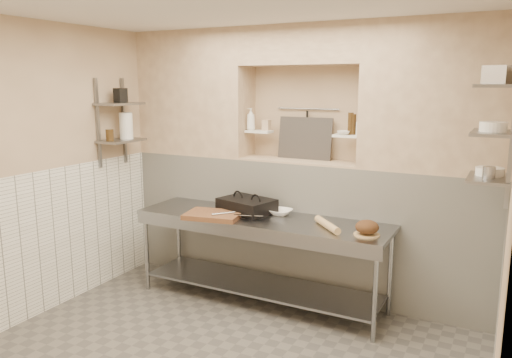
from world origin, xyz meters
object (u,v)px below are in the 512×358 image
Objects in this scene: mixing_bowl at (280,212)px; bowl_alcove at (343,133)px; cutting_board at (213,215)px; jug_left at (126,126)px; prep_table at (260,242)px; panini_press at (247,206)px; rolling_pin at (327,225)px; bread_loaf at (367,227)px; bottle_soap at (251,119)px.

bowl_alcove is (0.53, 0.35, 0.80)m from mixing_bowl.
mixing_bowl reaches higher than cutting_board.
jug_left is (-2.30, -0.59, 0.02)m from bowl_alcove.
mixing_bowl is at bearing 56.01° from prep_table.
panini_press is at bearing 58.29° from cutting_board.
bowl_alcove reaches higher than rolling_pin.
prep_table is 12.58× the size of bread_loaf.
cutting_board is at bearing -171.85° from rolling_pin.
bottle_soap reaches higher than rolling_pin.
rolling_pin is at bearing -84.07° from bowl_alcove.
prep_table is 1.38m from bowl_alcove.
prep_table is at bearing -13.07° from panini_press.
bowl_alcove is at bearing 35.01° from cutting_board.
rolling_pin is 1.54m from bottle_soap.
jug_left reaches higher than mixing_bowl.
bottle_soap is 1.39m from jug_left.
mixing_bowl is at bearing -33.17° from bottle_soap.
rolling_pin is at bearing 173.76° from bread_loaf.
mixing_bowl is 0.81× the size of jug_left.
cutting_board is 1.87× the size of jug_left.
bottle_soap reaches higher than jug_left.
rolling_pin is 1.86× the size of bottle_soap.
rolling_pin is at bearing -0.01° from jug_left.
cutting_board is at bearing -144.99° from bowl_alcove.
jug_left is at bearing 172.41° from cutting_board.
rolling_pin is (0.72, -0.05, 0.29)m from prep_table.
jug_left reaches higher than bowl_alcove.
jug_left reaches higher than bread_loaf.
bread_loaf is 0.86× the size of bottle_soap.
bottle_soap is at bearing 146.83° from mixing_bowl.
bowl_alcove reaches higher than prep_table.
prep_table is 1.36m from bottle_soap.
rolling_pin is at bearing -22.49° from mixing_bowl.
prep_table is at bearing -140.55° from bowl_alcove.
jug_left is at bearing 179.12° from bread_loaf.
bread_loaf reaches higher than mixing_bowl.
mixing_bowl is (0.35, 0.08, -0.04)m from panini_press.
bowl_alcove is at bearing 39.45° from prep_table.
bowl_alcove is (0.66, 0.54, 1.09)m from prep_table.
bowl_alcove reaches higher than bread_loaf.
jug_left is at bearing 179.99° from rolling_pin.
panini_press is at bearing -167.24° from mixing_bowl.
bread_loaf reaches higher than rolling_pin.
mixing_bowl reaches higher than prep_table.
bread_loaf reaches higher than prep_table.
bread_loaf is at bearing -16.39° from mixing_bowl.
jug_left is (-1.23, 0.16, 0.83)m from cutting_board.
cutting_board is (-0.42, -0.21, 0.28)m from prep_table.
bowl_alcove is (0.87, 0.43, 0.76)m from panini_press.
bottle_soap reaches higher than bread_loaf.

